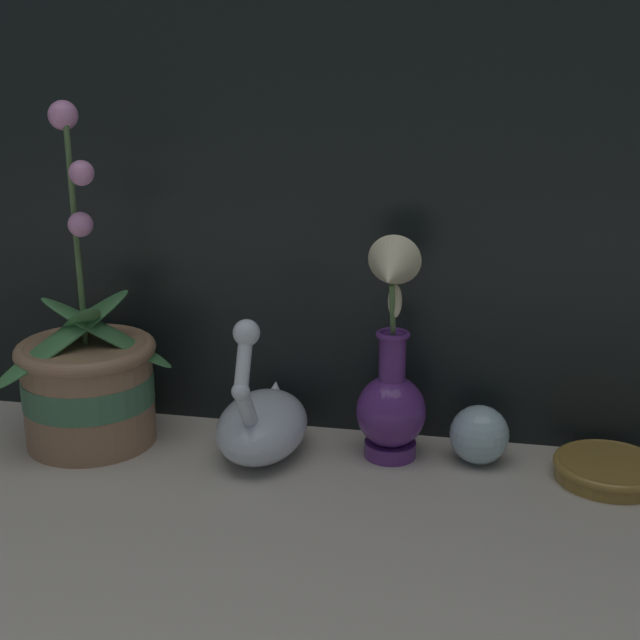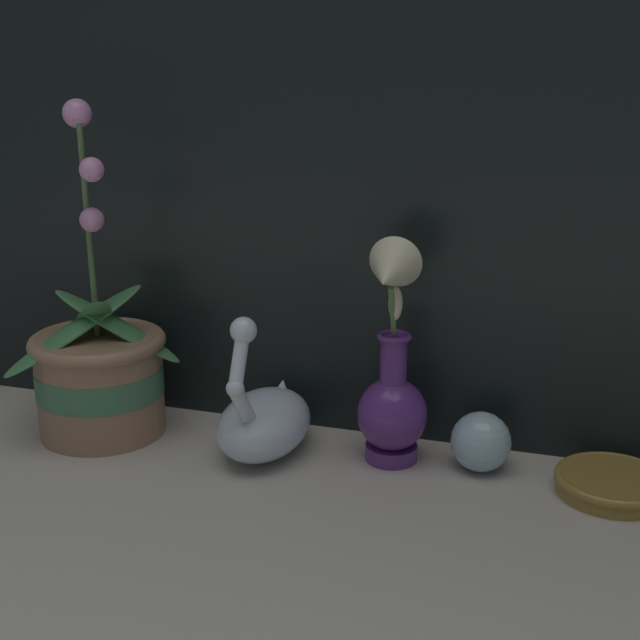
{
  "view_description": "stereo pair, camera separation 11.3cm",
  "coord_description": "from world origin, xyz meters",
  "px_view_note": "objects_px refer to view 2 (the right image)",
  "views": [
    {
      "loc": [
        0.18,
        -0.96,
        0.53
      ],
      "look_at": [
        -0.03,
        0.1,
        0.2
      ],
      "focal_mm": 50.0,
      "sensor_mm": 36.0,
      "label": 1
    },
    {
      "loc": [
        0.29,
        -0.93,
        0.53
      ],
      "look_at": [
        -0.03,
        0.1,
        0.2
      ],
      "focal_mm": 50.0,
      "sensor_mm": 36.0,
      "label": 2
    }
  ],
  "objects_px": {
    "swan_figurine": "(265,419)",
    "amber_dish": "(613,483)",
    "blue_vase": "(392,380)",
    "glass_sphere": "(481,442)",
    "orchid_potted_plant": "(99,372)"
  },
  "relations": [
    {
      "from": "glass_sphere",
      "to": "swan_figurine",
      "type": "bearing_deg",
      "value": -173.3
    },
    {
      "from": "orchid_potted_plant",
      "to": "blue_vase",
      "type": "xyz_separation_m",
      "value": [
        0.41,
        0.02,
        0.03
      ]
    },
    {
      "from": "blue_vase",
      "to": "amber_dish",
      "type": "xyz_separation_m",
      "value": [
        0.28,
        -0.0,
        -0.1
      ]
    },
    {
      "from": "swan_figurine",
      "to": "orchid_potted_plant",
      "type": "bearing_deg",
      "value": -178.89
    },
    {
      "from": "orchid_potted_plant",
      "to": "blue_vase",
      "type": "bearing_deg",
      "value": 3.41
    },
    {
      "from": "swan_figurine",
      "to": "glass_sphere",
      "type": "relative_size",
      "value": 2.68
    },
    {
      "from": "glass_sphere",
      "to": "orchid_potted_plant",
      "type": "bearing_deg",
      "value": -175.87
    },
    {
      "from": "orchid_potted_plant",
      "to": "glass_sphere",
      "type": "relative_size",
      "value": 5.91
    },
    {
      "from": "swan_figurine",
      "to": "amber_dish",
      "type": "relative_size",
      "value": 1.49
    },
    {
      "from": "swan_figurine",
      "to": "amber_dish",
      "type": "bearing_deg",
      "value": 2.03
    },
    {
      "from": "amber_dish",
      "to": "blue_vase",
      "type": "bearing_deg",
      "value": 179.19
    },
    {
      "from": "glass_sphere",
      "to": "amber_dish",
      "type": "bearing_deg",
      "value": -6.11
    },
    {
      "from": "swan_figurine",
      "to": "blue_vase",
      "type": "relative_size",
      "value": 0.69
    },
    {
      "from": "swan_figurine",
      "to": "amber_dish",
      "type": "distance_m",
      "value": 0.45
    },
    {
      "from": "swan_figurine",
      "to": "amber_dish",
      "type": "xyz_separation_m",
      "value": [
        0.45,
        0.02,
        -0.03
      ]
    }
  ]
}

